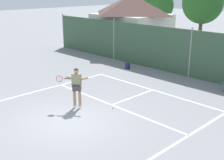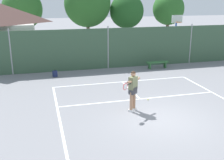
{
  "view_description": "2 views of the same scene",
  "coord_description": "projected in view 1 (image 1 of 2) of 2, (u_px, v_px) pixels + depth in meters",
  "views": [
    {
      "loc": [
        9.11,
        -6.33,
        5.21
      ],
      "look_at": [
        0.11,
        2.39,
        1.26
      ],
      "focal_mm": 47.25,
      "sensor_mm": 36.0,
      "label": 1
    },
    {
      "loc": [
        -4.7,
        -9.66,
        4.9
      ],
      "look_at": [
        -1.25,
        3.23,
        0.87
      ],
      "focal_mm": 44.15,
      "sensor_mm": 36.0,
      "label": 2
    }
  ],
  "objects": [
    {
      "name": "backpack_navy",
      "position": [
        127.0,
        66.0,
        19.67
      ],
      "size": [
        0.32,
        0.3,
        0.46
      ],
      "color": "navy",
      "rests_on": "ground"
    },
    {
      "name": "tennis_player",
      "position": [
        76.0,
        84.0,
        13.02
      ],
      "size": [
        1.1,
        1.01,
        1.85
      ],
      "color": "silver",
      "rests_on": "ground"
    },
    {
      "name": "tennis_ball",
      "position": [
        113.0,
        108.0,
        13.25
      ],
      "size": [
        0.07,
        0.07,
        0.07
      ],
      "primitive_type": "sphere",
      "color": "#CCE033",
      "rests_on": "ground"
    },
    {
      "name": "clubhouse_building",
      "position": [
        131.0,
        22.0,
        24.68
      ],
      "size": [
        5.96,
        5.13,
        4.67
      ],
      "color": "silver",
      "rests_on": "ground"
    },
    {
      "name": "court_markings",
      "position": [
        81.0,
        116.0,
        12.43
      ],
      "size": [
        8.3,
        11.1,
        0.01
      ],
      "color": "white",
      "rests_on": "ground"
    },
    {
      "name": "ground_plane",
      "position": [
        68.0,
        121.0,
        12.0
      ],
      "size": [
        120.0,
        120.0,
        0.0
      ],
      "primitive_type": "plane",
      "color": "gray"
    },
    {
      "name": "chainlink_fence",
      "position": [
        190.0,
        54.0,
        17.55
      ],
      "size": [
        26.09,
        0.09,
        3.0
      ],
      "color": "#38563D",
      "rests_on": "ground"
    }
  ]
}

